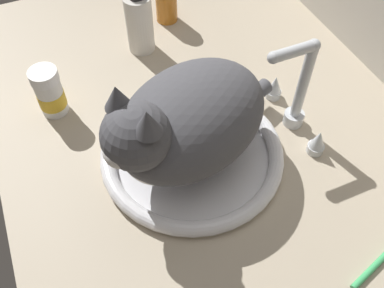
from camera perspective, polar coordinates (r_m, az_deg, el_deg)
name	(u,v)px	position (r cm, az deg, el deg)	size (l,w,h in cm)	color
countertop	(209,135)	(85.14, 2.28, 1.27)	(118.84, 79.79, 3.00)	#B7A88E
sink_basin	(192,153)	(78.81, 0.00, -1.25)	(33.74, 33.74, 2.73)	white
faucet	(297,95)	(81.54, 13.82, 6.32)	(18.84, 10.71, 20.34)	silver
cat	(184,123)	(70.04, -1.13, 2.85)	(29.26, 36.96, 21.18)	#4C4C51
pill_bottle	(50,93)	(88.27, -18.45, 6.46)	(5.50, 5.50, 10.56)	white
amber_bottle	(166,0)	(107.42, -3.47, 18.64)	(5.18, 5.18, 11.56)	#B2661E
soap_pump_bottle	(139,22)	(97.92, -7.04, 15.82)	(6.00, 6.00, 18.50)	silver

